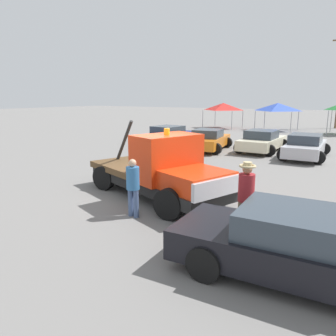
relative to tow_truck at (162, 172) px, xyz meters
The scene contains 11 objects.
ground_plane 1.00m from the tow_truck, 160.02° to the left, with size 160.00×160.00×0.00m, color slate.
tow_truck is the anchor object (origin of this frame).
foreground_car 5.78m from the tow_truck, 28.92° to the right, with size 5.34×2.21×1.34m.
person_near_truck 3.55m from the tow_truck, 21.90° to the right, with size 0.41×0.41×1.83m.
person_at_hood 1.83m from the tow_truck, 83.29° to the right, with size 0.37×0.37×1.67m.
parked_car_navy 12.46m from the tow_truck, 120.37° to the left, with size 2.76×4.77×1.34m.
parked_car_orange 10.50m from the tow_truck, 106.39° to the left, with size 2.84×4.56×1.34m.
parked_car_cream 11.31m from the tow_truck, 89.68° to the left, with size 2.52×4.42×1.34m.
parked_car_silver 10.77m from the tow_truck, 75.31° to the left, with size 2.48×4.71×1.34m.
canopy_tent_red 25.56m from the tow_truck, 107.96° to the left, with size 3.30×3.30×2.66m.
canopy_tent_blue 24.83m from the tow_truck, 95.37° to the left, with size 3.45×3.45×2.71m.
Camera 1 is at (6.03, -8.93, 3.36)m, focal length 35.00 mm.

